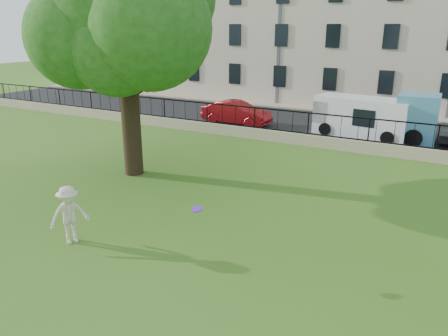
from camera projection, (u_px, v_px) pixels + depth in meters
The scene contains 11 objects.
ground at pixel (173, 241), 12.55m from camera, with size 120.00×120.00×0.00m, color #346317.
retaining_wall at pixel (307, 140), 22.45m from camera, with size 50.00×0.40×0.60m, color tan.
iron_railing at pixel (308, 124), 22.19m from camera, with size 50.00×0.05×1.13m.
street at pixel (332, 128), 26.46m from camera, with size 60.00×9.00×0.01m, color black.
sidewalk at pixel (352, 112), 30.78m from camera, with size 60.00×1.40×0.12m, color tan.
building_row at pixel (378, 11), 33.36m from camera, with size 56.40×10.40×13.80m.
tree at pixel (122, 11), 16.43m from camera, with size 7.92×6.12×9.72m.
man at pixel (69, 215), 12.24m from camera, with size 1.10×0.63×1.70m, color beige.
frisbee at pixel (197, 209), 10.87m from camera, with size 0.27×0.27×0.03m, color #6A25D3.
red_sedan at pixel (236, 113), 27.15m from camera, with size 1.52×4.35×1.43m, color #A2141A.
white_van at pixel (363, 117), 24.13m from camera, with size 5.10×1.99×2.14m, color silver.
Camera 1 is at (6.70, -9.17, 5.91)m, focal length 35.00 mm.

